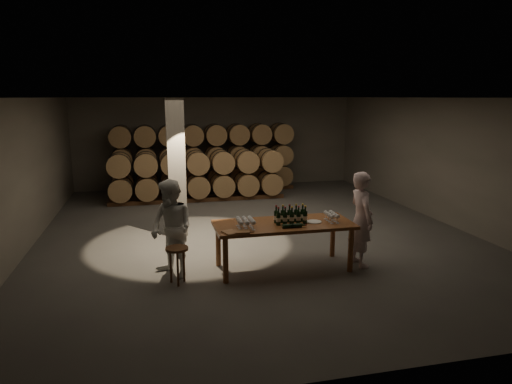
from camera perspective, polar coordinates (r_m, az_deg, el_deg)
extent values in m
plane|color=#504D4B|center=(11.15, -0.26, -4.96)|extent=(12.00, 12.00, 0.00)
plane|color=#605E59|center=(10.68, -0.27, 11.71)|extent=(12.00, 12.00, 0.00)
plane|color=#666157|center=(16.66, -4.89, 6.20)|extent=(10.00, 0.00, 10.00)
plane|color=#666157|center=(5.26, 14.55, -6.49)|extent=(10.00, 0.00, 10.00)
plane|color=#666157|center=(10.85, -26.96, 1.95)|extent=(0.00, 12.00, 12.00)
plane|color=#666157|center=(12.86, 22.06, 3.72)|extent=(0.00, 12.00, 12.00)
cube|color=slate|center=(10.75, -9.92, 2.97)|extent=(0.40, 0.40, 3.20)
cylinder|color=brown|center=(8.07, -3.83, -8.50)|extent=(0.10, 0.10, 0.84)
cylinder|color=brown|center=(8.74, 11.74, -7.12)|extent=(0.10, 0.10, 0.84)
cylinder|color=brown|center=(8.88, -4.74, -6.61)|extent=(0.10, 0.10, 0.84)
cylinder|color=brown|center=(9.49, 9.57, -5.51)|extent=(0.10, 0.10, 0.84)
cube|color=brown|center=(8.58, 3.47, -4.09)|extent=(2.60, 1.10, 0.06)
cube|color=#56321D|center=(15.73, -6.27, 0.16)|extent=(6.26, 0.10, 0.12)
cube|color=#56321D|center=(16.32, -6.53, 0.58)|extent=(6.26, 0.10, 0.12)
cylinder|color=#946942|center=(15.87, -16.27, 1.37)|extent=(0.70, 0.95, 0.70)
cylinder|color=black|center=(15.62, -16.31, 1.20)|extent=(0.73, 0.04, 0.73)
cylinder|color=black|center=(16.13, -16.22, 1.53)|extent=(0.73, 0.04, 0.73)
cylinder|color=#946942|center=(15.85, -13.45, 1.50)|extent=(0.70, 0.95, 0.70)
cylinder|color=black|center=(15.59, -13.45, 1.33)|extent=(0.73, 0.04, 0.73)
cylinder|color=black|center=(16.10, -13.45, 1.66)|extent=(0.73, 0.04, 0.73)
cylinder|color=#946942|center=(15.86, -10.63, 1.63)|extent=(0.70, 0.95, 0.70)
cylinder|color=black|center=(15.60, -10.59, 1.47)|extent=(0.73, 0.04, 0.73)
cylinder|color=black|center=(16.12, -10.68, 1.79)|extent=(0.73, 0.04, 0.73)
cylinder|color=#946942|center=(15.91, -7.83, 1.76)|extent=(0.70, 0.95, 0.70)
cylinder|color=black|center=(15.66, -7.74, 1.59)|extent=(0.73, 0.04, 0.73)
cylinder|color=black|center=(16.17, -7.92, 1.91)|extent=(0.73, 0.04, 0.73)
cylinder|color=#946942|center=(16.00, -5.05, 1.88)|extent=(0.70, 0.95, 0.70)
cylinder|color=black|center=(15.75, -4.91, 1.72)|extent=(0.73, 0.04, 0.73)
cylinder|color=black|center=(16.25, -5.18, 2.03)|extent=(0.73, 0.04, 0.73)
cylinder|color=#946942|center=(16.13, -2.30, 1.99)|extent=(0.70, 0.95, 0.70)
cylinder|color=black|center=(15.87, -2.12, 1.83)|extent=(0.73, 0.04, 0.73)
cylinder|color=black|center=(16.38, -2.47, 2.14)|extent=(0.73, 0.04, 0.73)
cylinder|color=#946942|center=(16.29, 0.40, 2.10)|extent=(0.70, 0.95, 0.70)
cylinder|color=black|center=(16.04, 0.61, 1.95)|extent=(0.73, 0.04, 0.73)
cylinder|color=black|center=(16.54, 0.19, 2.25)|extent=(0.73, 0.04, 0.73)
cylinder|color=#946942|center=(16.48, 3.04, 2.20)|extent=(0.70, 0.95, 0.70)
cylinder|color=black|center=(16.24, 3.29, 2.05)|extent=(0.73, 0.04, 0.73)
cylinder|color=black|center=(16.73, 2.79, 2.34)|extent=(0.73, 0.04, 0.73)
cylinder|color=#946942|center=(15.76, -16.42, 4.01)|extent=(0.70, 0.95, 0.70)
cylinder|color=black|center=(15.51, -16.47, 3.89)|extent=(0.73, 0.04, 0.73)
cylinder|color=black|center=(16.02, -16.37, 4.13)|extent=(0.73, 0.04, 0.73)
cylinder|color=#946942|center=(15.74, -13.58, 4.15)|extent=(0.70, 0.95, 0.70)
cylinder|color=black|center=(15.48, -13.58, 4.03)|extent=(0.73, 0.04, 0.73)
cylinder|color=black|center=(15.99, -13.58, 4.27)|extent=(0.73, 0.04, 0.73)
cylinder|color=#946942|center=(15.75, -10.74, 4.28)|extent=(0.70, 0.95, 0.70)
cylinder|color=black|center=(15.49, -10.69, 4.16)|extent=(0.73, 0.04, 0.73)
cylinder|color=black|center=(16.01, -10.78, 4.40)|extent=(0.73, 0.04, 0.73)
cylinder|color=#946942|center=(15.80, -7.90, 4.40)|extent=(0.70, 0.95, 0.70)
cylinder|color=black|center=(15.54, -7.81, 4.28)|extent=(0.73, 0.04, 0.73)
cylinder|color=black|center=(16.06, -7.99, 4.51)|extent=(0.73, 0.04, 0.73)
cylinder|color=#946942|center=(15.89, -5.09, 4.51)|extent=(0.70, 0.95, 0.70)
cylinder|color=black|center=(15.63, -4.96, 4.39)|extent=(0.73, 0.04, 0.73)
cylinder|color=black|center=(16.14, -5.23, 4.62)|extent=(0.73, 0.04, 0.73)
cylinder|color=#946942|center=(16.02, -2.32, 4.60)|extent=(0.70, 0.95, 0.70)
cylinder|color=black|center=(15.76, -2.14, 4.49)|extent=(0.73, 0.04, 0.73)
cylinder|color=black|center=(16.27, -2.50, 4.71)|extent=(0.73, 0.04, 0.73)
cylinder|color=#946942|center=(16.18, 0.40, 4.68)|extent=(0.70, 0.95, 0.70)
cylinder|color=black|center=(15.93, 0.62, 4.57)|extent=(0.73, 0.04, 0.73)
cylinder|color=black|center=(16.43, 0.19, 4.79)|extent=(0.73, 0.04, 0.73)
cylinder|color=#946942|center=(16.38, 3.06, 4.75)|extent=(0.70, 0.95, 0.70)
cylinder|color=black|center=(16.13, 3.32, 4.64)|extent=(0.73, 0.04, 0.73)
cylinder|color=black|center=(16.63, 2.81, 4.86)|extent=(0.73, 0.04, 0.73)
cylinder|color=#946942|center=(15.69, -16.58, 6.69)|extent=(0.70, 0.95, 0.70)
cylinder|color=black|center=(15.43, -16.63, 6.61)|extent=(0.73, 0.04, 0.73)
cylinder|color=black|center=(15.95, -16.53, 6.77)|extent=(0.73, 0.04, 0.73)
cylinder|color=#946942|center=(15.66, -13.71, 6.83)|extent=(0.70, 0.95, 0.70)
cylinder|color=black|center=(15.40, -13.72, 6.76)|extent=(0.73, 0.04, 0.73)
cylinder|color=black|center=(15.92, -13.71, 6.91)|extent=(0.73, 0.04, 0.73)
cylinder|color=#946942|center=(15.67, -10.84, 6.96)|extent=(0.70, 0.95, 0.70)
cylinder|color=black|center=(15.41, -10.80, 6.89)|extent=(0.73, 0.04, 0.73)
cylinder|color=black|center=(15.93, -10.88, 7.04)|extent=(0.73, 0.04, 0.73)
cylinder|color=#946942|center=(15.72, -7.98, 7.07)|extent=(0.70, 0.95, 0.70)
cylinder|color=black|center=(15.47, -7.89, 7.00)|extent=(0.73, 0.04, 0.73)
cylinder|color=black|center=(15.98, -8.07, 7.15)|extent=(0.73, 0.04, 0.73)
cylinder|color=#946942|center=(15.81, -5.14, 7.17)|extent=(0.70, 0.95, 0.70)
cylinder|color=black|center=(15.56, -5.01, 7.09)|extent=(0.73, 0.04, 0.73)
cylinder|color=black|center=(16.07, -5.28, 7.24)|extent=(0.73, 0.04, 0.73)
cylinder|color=#946942|center=(15.94, -2.34, 7.24)|extent=(0.70, 0.95, 0.70)
cylinder|color=black|center=(15.69, -2.16, 7.17)|extent=(0.73, 0.04, 0.73)
cylinder|color=black|center=(16.19, -2.52, 7.31)|extent=(0.73, 0.04, 0.73)
cylinder|color=#946942|center=(16.10, 0.40, 7.30)|extent=(0.70, 0.95, 0.70)
cylinder|color=black|center=(15.85, 0.63, 7.22)|extent=(0.73, 0.04, 0.73)
cylinder|color=black|center=(16.36, 0.19, 7.37)|extent=(0.73, 0.04, 0.73)
cylinder|color=#946942|center=(16.30, 3.09, 7.33)|extent=(0.70, 0.95, 0.70)
cylinder|color=black|center=(16.05, 3.35, 7.26)|extent=(0.73, 0.04, 0.73)
cylinder|color=black|center=(16.55, 2.84, 7.40)|extent=(0.73, 0.04, 0.73)
cube|color=#56321D|center=(14.33, -7.13, -1.01)|extent=(5.48, 0.10, 0.12)
cube|color=#56321D|center=(14.92, -7.38, -0.51)|extent=(5.48, 0.10, 0.12)
cylinder|color=#946942|center=(14.50, -16.54, 0.39)|extent=(0.70, 0.95, 0.70)
cylinder|color=black|center=(14.25, -16.59, 0.19)|extent=(0.73, 0.04, 0.73)
cylinder|color=black|center=(14.76, -16.48, 0.59)|extent=(0.73, 0.04, 0.73)
cylinder|color=#946942|center=(14.47, -13.46, 0.54)|extent=(0.70, 0.95, 0.70)
cylinder|color=black|center=(14.22, -13.46, 0.34)|extent=(0.73, 0.04, 0.73)
cylinder|color=black|center=(14.73, -13.45, 0.73)|extent=(0.73, 0.04, 0.73)
cylinder|color=#946942|center=(14.49, -10.37, 0.68)|extent=(0.70, 0.95, 0.70)
cylinder|color=black|center=(14.23, -10.32, 0.48)|extent=(0.73, 0.04, 0.73)
cylinder|color=black|center=(14.74, -10.42, 0.87)|extent=(0.73, 0.04, 0.73)
cylinder|color=#946942|center=(14.54, -7.30, 0.82)|extent=(0.70, 0.95, 0.70)
cylinder|color=black|center=(14.29, -7.19, 0.63)|extent=(0.73, 0.04, 0.73)
cylinder|color=black|center=(14.79, -7.41, 1.01)|extent=(0.73, 0.04, 0.73)
cylinder|color=#946942|center=(14.64, -4.27, 0.96)|extent=(0.70, 0.95, 0.70)
cylinder|color=black|center=(14.38, -4.10, 0.77)|extent=(0.73, 0.04, 0.73)
cylinder|color=black|center=(14.89, -4.42, 1.14)|extent=(0.73, 0.04, 0.73)
cylinder|color=#946942|center=(14.77, -1.28, 1.09)|extent=(0.70, 0.95, 0.70)
cylinder|color=black|center=(14.52, -1.06, 0.90)|extent=(0.73, 0.04, 0.73)
cylinder|color=black|center=(15.02, -1.48, 1.27)|extent=(0.73, 0.04, 0.73)
cylinder|color=#946942|center=(14.95, 1.65, 1.22)|extent=(0.70, 0.95, 0.70)
cylinder|color=black|center=(14.70, 1.91, 1.03)|extent=(0.73, 0.04, 0.73)
cylinder|color=black|center=(15.20, 1.40, 1.39)|extent=(0.73, 0.04, 0.73)
cylinder|color=#946942|center=(14.38, -16.71, 3.28)|extent=(0.70, 0.95, 0.70)
cylinder|color=black|center=(14.12, -16.77, 3.13)|extent=(0.73, 0.04, 0.73)
cylinder|color=black|center=(14.64, -16.65, 3.43)|extent=(0.73, 0.04, 0.73)
cylinder|color=#946942|center=(14.35, -13.60, 3.44)|extent=(0.70, 0.95, 0.70)
cylinder|color=black|center=(14.09, -13.60, 3.29)|extent=(0.73, 0.04, 0.73)
cylinder|color=black|center=(14.61, -13.59, 3.58)|extent=(0.73, 0.04, 0.73)
cylinder|color=#946942|center=(14.36, -10.48, 3.58)|extent=(0.70, 0.95, 0.70)
cylinder|color=black|center=(14.11, -10.43, 3.43)|extent=(0.73, 0.04, 0.73)
cylinder|color=black|center=(14.62, -10.53, 3.72)|extent=(0.73, 0.04, 0.73)
cylinder|color=#946942|center=(14.42, -7.38, 3.71)|extent=(0.70, 0.95, 0.70)
cylinder|color=black|center=(14.16, -7.27, 3.57)|extent=(0.73, 0.04, 0.73)
cylinder|color=black|center=(14.68, -7.48, 3.85)|extent=(0.73, 0.04, 0.73)
cylinder|color=#946942|center=(14.52, -4.31, 3.83)|extent=(0.70, 0.95, 0.70)
cylinder|color=black|center=(14.26, -4.15, 3.69)|extent=(0.73, 0.04, 0.73)
cylinder|color=black|center=(14.77, -4.47, 3.96)|extent=(0.73, 0.04, 0.73)
cylinder|color=#946942|center=(14.65, -1.29, 3.93)|extent=(0.70, 0.95, 0.70)
cylinder|color=black|center=(14.40, -1.08, 3.80)|extent=(0.73, 0.04, 0.73)
cylinder|color=black|center=(14.91, -1.49, 4.07)|extent=(0.73, 0.04, 0.73)
cylinder|color=#946942|center=(14.83, 1.67, 4.03)|extent=(0.70, 0.95, 0.70)
cylinder|color=black|center=(14.58, 1.93, 3.89)|extent=(0.73, 0.04, 0.73)
cylinder|color=black|center=(15.08, 1.42, 4.16)|extent=(0.73, 0.04, 0.73)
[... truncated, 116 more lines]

